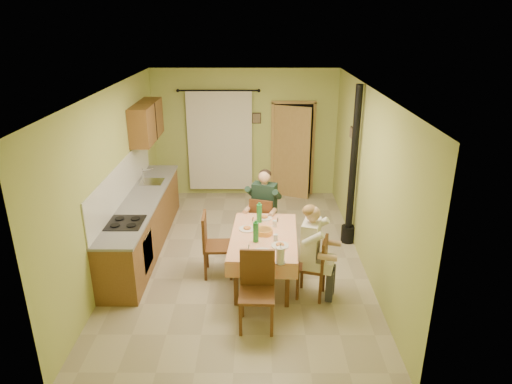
{
  "coord_description": "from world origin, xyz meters",
  "views": [
    {
      "loc": [
        0.28,
        -6.78,
        3.81
      ],
      "look_at": [
        0.25,
        0.1,
        1.15
      ],
      "focal_mm": 32.0,
      "sensor_mm": 36.0,
      "label": 1
    }
  ],
  "objects_px": {
    "man_far": "(264,201)",
    "man_right": "(313,241)",
    "dining_table": "(264,258)",
    "chair_far": "(263,232)",
    "chair_right": "(312,278)",
    "stove_flue": "(351,188)",
    "chair_near": "(257,306)",
    "chair_left": "(218,257)"
  },
  "relations": [
    {
      "from": "stove_flue",
      "to": "man_right",
      "type": "bearing_deg",
      "value": -116.49
    },
    {
      "from": "chair_right",
      "to": "man_right",
      "type": "relative_size",
      "value": 0.68
    },
    {
      "from": "chair_far",
      "to": "chair_right",
      "type": "xyz_separation_m",
      "value": [
        0.68,
        -1.48,
        -0.0
      ]
    },
    {
      "from": "dining_table",
      "to": "chair_near",
      "type": "bearing_deg",
      "value": -92.2
    },
    {
      "from": "chair_near",
      "to": "chair_right",
      "type": "height_order",
      "value": "chair_near"
    },
    {
      "from": "man_right",
      "to": "dining_table",
      "type": "bearing_deg",
      "value": 74.11
    },
    {
      "from": "chair_near",
      "to": "man_far",
      "type": "distance_m",
      "value": 2.26
    },
    {
      "from": "chair_near",
      "to": "man_right",
      "type": "xyz_separation_m",
      "value": [
        0.78,
        0.69,
        0.59
      ]
    },
    {
      "from": "chair_near",
      "to": "chair_right",
      "type": "xyz_separation_m",
      "value": [
        0.79,
        0.69,
        -0.0
      ]
    },
    {
      "from": "dining_table",
      "to": "man_right",
      "type": "relative_size",
      "value": 1.21
    },
    {
      "from": "dining_table",
      "to": "chair_far",
      "type": "height_order",
      "value": "chair_far"
    },
    {
      "from": "chair_near",
      "to": "man_right",
      "type": "height_order",
      "value": "man_right"
    },
    {
      "from": "man_far",
      "to": "stove_flue",
      "type": "height_order",
      "value": "stove_flue"
    },
    {
      "from": "chair_right",
      "to": "man_far",
      "type": "xyz_separation_m",
      "value": [
        -0.68,
        1.49,
        0.59
      ]
    },
    {
      "from": "chair_far",
      "to": "stove_flue",
      "type": "relative_size",
      "value": 0.34
    },
    {
      "from": "man_far",
      "to": "stove_flue",
      "type": "xyz_separation_m",
      "value": [
        1.52,
        0.22,
        0.15
      ]
    },
    {
      "from": "dining_table",
      "to": "stove_flue",
      "type": "distance_m",
      "value": 2.1
    },
    {
      "from": "chair_left",
      "to": "man_right",
      "type": "distance_m",
      "value": 1.63
    },
    {
      "from": "man_right",
      "to": "stove_flue",
      "type": "bearing_deg",
      "value": -10.29
    },
    {
      "from": "chair_far",
      "to": "man_far",
      "type": "bearing_deg",
      "value": 90.0
    },
    {
      "from": "stove_flue",
      "to": "chair_near",
      "type": "bearing_deg",
      "value": -124.25
    },
    {
      "from": "chair_near",
      "to": "stove_flue",
      "type": "relative_size",
      "value": 0.36
    },
    {
      "from": "chair_right",
      "to": "chair_near",
      "type": "bearing_deg",
      "value": 147.06
    },
    {
      "from": "dining_table",
      "to": "chair_far",
      "type": "bearing_deg",
      "value": 92.54
    },
    {
      "from": "man_far",
      "to": "dining_table",
      "type": "bearing_deg",
      "value": -73.01
    },
    {
      "from": "man_right",
      "to": "chair_far",
      "type": "bearing_deg",
      "value": 40.58
    },
    {
      "from": "chair_right",
      "to": "stove_flue",
      "type": "distance_m",
      "value": 2.04
    },
    {
      "from": "man_right",
      "to": "stove_flue",
      "type": "xyz_separation_m",
      "value": [
        0.85,
        1.71,
        0.15
      ]
    },
    {
      "from": "dining_table",
      "to": "chair_near",
      "type": "xyz_separation_m",
      "value": [
        -0.1,
        -1.12,
        -0.09
      ]
    },
    {
      "from": "chair_far",
      "to": "chair_left",
      "type": "xyz_separation_m",
      "value": [
        -0.73,
        -0.87,
        0.0
      ]
    },
    {
      "from": "chair_right",
      "to": "stove_flue",
      "type": "height_order",
      "value": "stove_flue"
    },
    {
      "from": "man_far",
      "to": "chair_far",
      "type": "bearing_deg",
      "value": -90.0
    },
    {
      "from": "dining_table",
      "to": "chair_far",
      "type": "xyz_separation_m",
      "value": [
        0.01,
        1.05,
        -0.09
      ]
    },
    {
      "from": "stove_flue",
      "to": "chair_far",
      "type": "bearing_deg",
      "value": -171.41
    },
    {
      "from": "chair_left",
      "to": "stove_flue",
      "type": "bearing_deg",
      "value": 114.32
    },
    {
      "from": "chair_far",
      "to": "stove_flue",
      "type": "height_order",
      "value": "stove_flue"
    },
    {
      "from": "chair_left",
      "to": "chair_right",
      "type": "bearing_deg",
      "value": 64.84
    },
    {
      "from": "chair_far",
      "to": "man_far",
      "type": "xyz_separation_m",
      "value": [
        0.0,
        0.01,
        0.59
      ]
    },
    {
      "from": "man_far",
      "to": "man_right",
      "type": "xyz_separation_m",
      "value": [
        0.67,
        -1.49,
        0.0
      ]
    },
    {
      "from": "chair_near",
      "to": "chair_left",
      "type": "bearing_deg",
      "value": -62.75
    },
    {
      "from": "man_far",
      "to": "man_right",
      "type": "distance_m",
      "value": 1.63
    },
    {
      "from": "dining_table",
      "to": "chair_right",
      "type": "relative_size",
      "value": 1.79
    }
  ]
}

